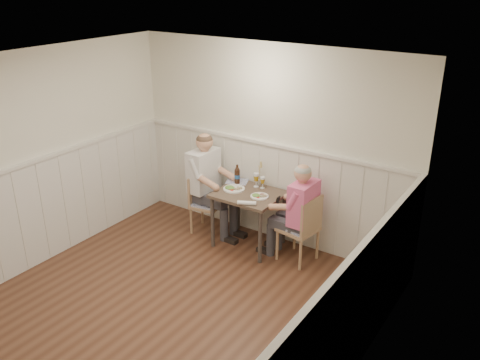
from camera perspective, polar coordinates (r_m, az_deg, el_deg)
The scene contains 16 objects.
ground_plane at distance 5.60m, azimuth -9.13°, elevation -15.13°, with size 4.50×4.50×0.00m, color #4C2B1C.
room_shell at distance 4.83m, azimuth -10.23°, elevation -0.73°, with size 4.04×4.54×2.60m.
wainscot at distance 5.65m, azimuth -4.87°, elevation -6.15°, with size 4.00×4.49×1.34m.
dining_table at distance 6.54m, azimuth 0.97°, elevation -2.33°, with size 0.83×0.70×0.75m.
chair_right at distance 6.29m, azimuth 6.97°, elevation -5.21°, with size 0.48×0.48×0.89m.
chair_left at distance 7.02m, azimuth -4.11°, elevation -2.36°, with size 0.45×0.45×0.82m.
man_in_pink at distance 6.27m, azimuth 6.70°, elevation -4.61°, with size 0.62×0.43×1.32m.
diner_cream at distance 6.97m, azimuth -3.78°, elevation -1.14°, with size 0.68×0.47×1.43m.
plate_man at distance 6.38m, azimuth 2.13°, elevation -1.75°, with size 0.23×0.23×0.06m.
plate_diner at distance 6.59m, azimuth -0.83°, elevation -0.90°, with size 0.28×0.28×0.07m.
beer_glass_a at distance 6.60m, azimuth 2.55°, elevation -0.08°, with size 0.06×0.06×0.16m.
beer_glass_b at distance 6.63m, azimuth 1.83°, elevation 0.24°, with size 0.08×0.08×0.19m.
beer_bottle at distance 6.74m, azimuth -0.31°, elevation 0.53°, with size 0.07×0.07×0.27m.
rolled_napkin at distance 6.17m, azimuth 0.76°, elevation -2.60°, with size 0.23×0.15×0.05m.
grass_vase at distance 6.69m, azimuth 2.16°, elevation 0.72°, with size 0.04×0.04×0.35m.
gingham_mat at distance 6.84m, azimuth -0.32°, elevation -0.15°, with size 0.34×0.31×0.01m.
Camera 1 is at (3.13, -3.16, 3.41)m, focal length 38.00 mm.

